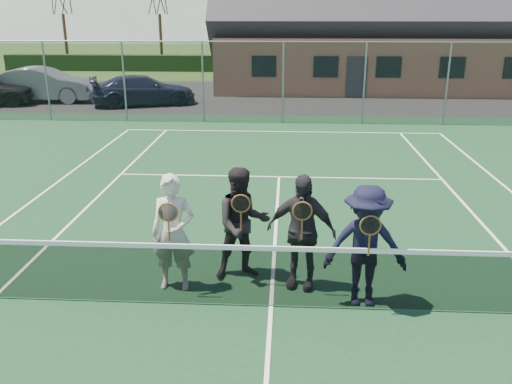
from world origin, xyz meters
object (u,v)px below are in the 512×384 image
Objects in this scene: player_b at (243,224)px; player_c at (301,231)px; car_c at (144,90)px; tennis_net at (271,274)px; player_d at (366,247)px; car_b at (43,85)px; clubhouse at (360,12)px; player_a at (173,233)px.

player_c is (0.90, -0.26, 0.00)m from player_b.
player_c is at bearing -177.50° from car_c.
player_c reaches higher than tennis_net.
tennis_net is 1.38m from player_d.
player_b reaches higher than car_c.
tennis_net is at bearing -173.01° from player_d.
player_b reaches higher than tennis_net.
car_b is 16.69m from clubhouse.
car_c is 18.45m from tennis_net.
car_c is 17.99m from player_c.
car_c is 2.55× the size of player_b.
player_d is (12.54, -17.80, 0.13)m from car_b.
car_c reaches higher than tennis_net.
player_c is at bearing 151.10° from player_d.
player_d is at bearing 6.99° from tennis_net.
player_b is 1.95m from player_d.
car_b is 20.15m from player_b.
car_b reaches higher than car_c.
tennis_net is 24.57m from clubhouse.
clubhouse is at bearing 81.29° from player_c.
tennis_net is 6.49× the size of player_b.
clubhouse is 23.81m from player_c.
player_a is at bearing 161.64° from tennis_net.
player_a is 2.82m from player_d.
player_a is at bearing -154.49° from car_b.
player_c is at bearing -16.21° from player_b.
clubhouse reaches higher than player_d.
player_c is (0.42, 0.66, 0.38)m from tennis_net.
car_b is at bearing 119.14° from player_a.
car_c is 17.53m from player_a.
car_b reaches higher than tennis_net.
player_d is (1.32, 0.16, 0.38)m from tennis_net.
car_b is 0.31× the size of clubhouse.
player_a is at bearing -103.13° from clubhouse.
car_b is at bearing 63.32° from car_c.
player_d is at bearing -148.47° from car_b.
car_c is 2.55× the size of player_a.
player_c reaches higher than car_c.
car_c is (4.91, -0.62, -0.13)m from car_b.
player_d is (-2.68, -23.84, -3.07)m from clubhouse.
car_b is at bearing 122.22° from player_b.
clubhouse reaches higher than tennis_net.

